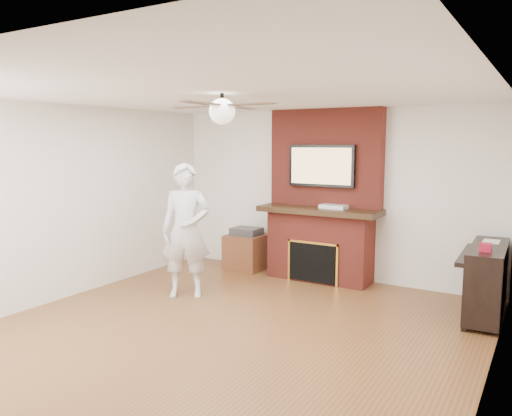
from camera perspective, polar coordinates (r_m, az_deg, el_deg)
The scene contains 12 objects.
room_shell at distance 5.12m, azimuth -3.79°, elevation -1.11°, with size 5.36×5.86×2.86m.
fireplace at distance 7.37m, azimuth 7.54°, elevation -0.51°, with size 1.78×0.64×2.50m.
tv at distance 7.26m, azimuth 7.49°, elevation 4.80°, with size 1.00×0.08×0.60m.
ceiling_fan at distance 5.07m, azimuth -3.90°, elevation 11.07°, with size 1.21×1.21×0.31m.
person at distance 6.56m, azimuth -8.01°, elevation -2.57°, with size 0.64×0.43×1.75m, color silver.
side_table at distance 8.01m, azimuth -1.09°, elevation -4.82°, with size 0.58×0.58×0.66m.
piano at distance 6.38m, azimuth 24.82°, elevation -7.38°, with size 0.51×1.30×0.93m.
cable_box at distance 7.18m, azimuth 8.88°, elevation 0.15°, with size 0.38×0.22×0.05m, color silver.
candle_orange at distance 7.44m, azimuth 6.09°, elevation -7.69°, with size 0.06×0.06×0.14m, color #F4AA1C.
candle_green at distance 7.39m, azimuth 5.92°, elevation -7.97°, with size 0.07×0.07×0.09m, color #358539.
candle_cream at distance 7.36m, azimuth 7.96°, elevation -7.96°, with size 0.08×0.08×0.13m, color beige.
candle_blue at distance 7.26m, azimuth 8.58°, elevation -8.40°, with size 0.06×0.06×0.07m, color #3555A0.
Camera 1 is at (2.88, -4.16, 2.01)m, focal length 35.00 mm.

